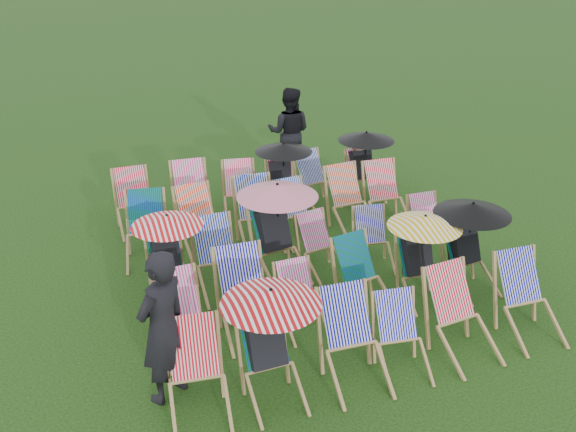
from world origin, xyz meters
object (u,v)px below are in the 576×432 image
object	(u,v)px
person_left	(163,327)
deckchair_29	(365,164)
deckchair_0	(197,376)
deckchair_5	(531,299)
person_rear	(289,132)

from	to	relation	value
person_left	deckchair_29	bearing A→B (deg)	-171.12
deckchair_0	deckchair_5	size ratio (longest dim) A/B	0.97
deckchair_0	deckchair_5	bearing A→B (deg)	6.17
person_left	person_rear	size ratio (longest dim) A/B	0.99
deckchair_29	person_rear	xyz separation A→B (m)	(-0.93, 1.54, 0.25)
deckchair_5	person_left	bearing A→B (deg)	176.59
deckchair_0	deckchair_29	world-z (taller)	deckchair_29
person_left	deckchair_5	bearing A→B (deg)	140.23
deckchair_29	person_left	bearing A→B (deg)	-136.88
deckchair_0	deckchair_29	bearing A→B (deg)	53.93
person_left	person_rear	world-z (taller)	person_rear
person_rear	deckchair_29	bearing A→B (deg)	148.63
deckchair_5	person_rear	distance (m)	6.23
person_left	person_rear	xyz separation A→B (m)	(3.46, 5.79, 0.00)
deckchair_29	person_rear	world-z (taller)	person_rear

